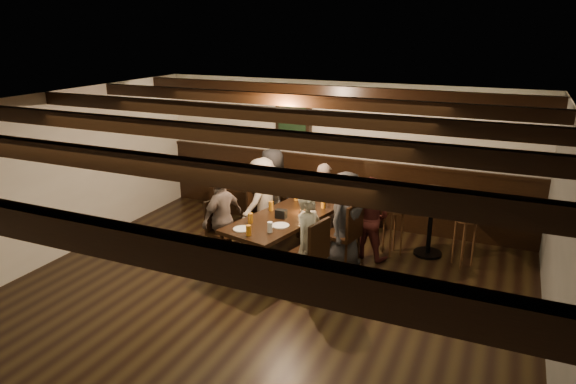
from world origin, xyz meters
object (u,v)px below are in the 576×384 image
at_px(person_bench_centre, 324,202).
at_px(person_left_far, 222,218).
at_px(chair_left_far, 225,242).
at_px(high_top_table, 431,213).
at_px(person_right_near, 346,219).
at_px(chair_right_near, 343,245).
at_px(chair_right_far, 307,268).
at_px(bar_stool_left, 393,230).
at_px(person_bench_right, 370,218).
at_px(chair_left_near, 264,224).
at_px(dining_table, 283,221).
at_px(person_left_near, 262,200).
at_px(person_right_far, 309,242).
at_px(bar_stool_right, 464,240).
at_px(person_bench_left, 273,190).

relative_size(person_bench_centre, person_left_far, 0.97).
xyz_separation_m(chair_left_far, high_top_table, (2.67, 1.38, 0.38)).
height_order(person_left_far, person_right_near, person_right_near).
relative_size(chair_right_near, chair_right_far, 0.97).
height_order(chair_right_far, bar_stool_left, bar_stool_left).
height_order(chair_left_far, person_bench_right, person_bench_right).
distance_m(chair_left_near, person_bench_right, 1.71).
bearing_deg(chair_left_far, bar_stool_left, 131.27).
bearing_deg(dining_table, bar_stool_left, 46.04).
bearing_deg(person_left_near, chair_left_near, 90.00).
height_order(chair_right_near, high_top_table, high_top_table).
xyz_separation_m(person_right_near, person_right_far, (-0.20, -0.88, -0.03)).
bearing_deg(person_bench_right, high_top_table, -138.95).
height_order(person_bench_centre, bar_stool_right, person_bench_centre).
distance_m(person_bench_right, bar_stool_right, 1.34).
xyz_separation_m(chair_left_near, chair_left_far, (-0.20, -0.88, 0.00)).
height_order(person_bench_centre, person_right_far, person_right_far).
distance_m(dining_table, bar_stool_left, 1.66).
relative_size(chair_left_near, person_right_near, 0.66).
xyz_separation_m(chair_right_far, person_left_near, (-1.23, 1.20, 0.37)).
xyz_separation_m(chair_left_far, person_right_far, (1.43, -0.33, 0.38)).
bearing_deg(high_top_table, dining_table, -149.42).
bearing_deg(person_bench_centre, bar_stool_left, -173.50).
height_order(person_right_near, bar_stool_left, person_right_near).
bearing_deg(chair_left_far, person_right_near, 121.49).
relative_size(chair_left_far, person_bench_right, 0.74).
relative_size(chair_right_near, person_left_far, 0.73).
relative_size(person_left_far, bar_stool_right, 1.27).
xyz_separation_m(chair_right_near, person_bench_centre, (-0.57, 0.74, 0.34)).
bearing_deg(person_right_far, chair_left_far, 90.00).
bearing_deg(dining_table, chair_left_near, 147.96).
height_order(chair_left_far, person_bench_left, person_bench_left).
relative_size(dining_table, person_bench_centre, 1.59).
bearing_deg(person_right_far, chair_right_far, 90.00).
relative_size(chair_left_far, person_right_near, 0.66).
height_order(dining_table, high_top_table, high_top_table).
bearing_deg(person_left_near, dining_table, 59.04).
distance_m(person_left_near, person_right_far, 1.75).
relative_size(person_left_near, person_right_near, 0.97).
xyz_separation_m(chair_left_near, bar_stool_left, (1.97, 0.30, 0.10)).
xyz_separation_m(person_bench_left, bar_stool_right, (3.05, -0.13, -0.32)).
height_order(person_left_far, bar_stool_left, person_left_far).
xyz_separation_m(chair_left_far, bar_stool_left, (2.17, 1.18, 0.10)).
relative_size(person_right_near, bar_stool_left, 1.36).
bearing_deg(chair_right_near, person_bench_left, 74.47).
bearing_deg(person_bench_centre, bar_stool_right, -169.22).
xyz_separation_m(chair_left_far, chair_right_far, (1.40, -0.32, 0.02)).
relative_size(chair_left_far, person_left_near, 0.68).
relative_size(person_bench_centre, high_top_table, 1.25).
bearing_deg(bar_stool_right, person_right_far, -168.13).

